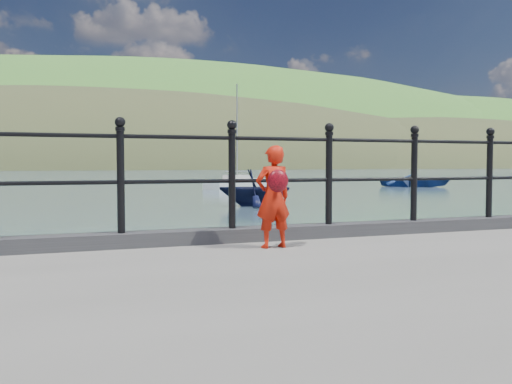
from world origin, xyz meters
name	(u,v)px	position (x,y,z in m)	size (l,w,h in m)	color
ground	(177,332)	(0.00, 0.00, 0.00)	(600.00, 600.00, 0.00)	#2D4251
kerb	(179,237)	(0.00, -0.15, 1.07)	(60.00, 0.30, 0.15)	#28282B
railing	(178,168)	(0.00, -0.15, 1.82)	(18.11, 0.11, 1.20)	black
far_shore	(152,218)	(38.34, 239.41, -22.57)	(830.00, 200.00, 156.00)	#333A21
child	(273,196)	(0.86, -0.72, 1.53)	(0.40, 0.33, 1.05)	red
launch_blue	(415,180)	(25.93, 30.80, 0.58)	(3.99, 5.59, 1.16)	navy
launch_navy	(254,188)	(6.89, 16.46, 0.81)	(2.66, 3.08, 1.62)	black
sailboat_near	(237,184)	(11.52, 33.03, 0.34)	(5.79, 4.41, 8.04)	silver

